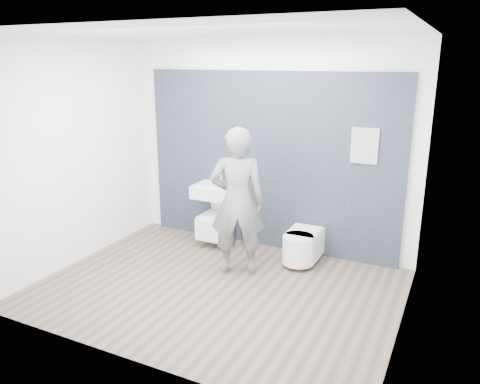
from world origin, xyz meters
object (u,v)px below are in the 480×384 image
at_px(toilet_square, 215,224).
at_px(visitor, 237,202).
at_px(toilet_rounded, 302,246).
at_px(washbasin, 216,191).

distance_m(toilet_square, visitor, 1.13).
height_order(toilet_square, visitor, visitor).
distance_m(toilet_rounded, visitor, 1.09).
xyz_separation_m(toilet_square, visitor, (0.68, -0.67, 0.60)).
relative_size(washbasin, toilet_rounded, 0.87).
bearing_deg(visitor, washbasin, -69.11).
height_order(toilet_square, toilet_rounded, toilet_square).
distance_m(washbasin, visitor, 0.99).
bearing_deg(washbasin, visitor, -45.90).
relative_size(washbasin, visitor, 0.33).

